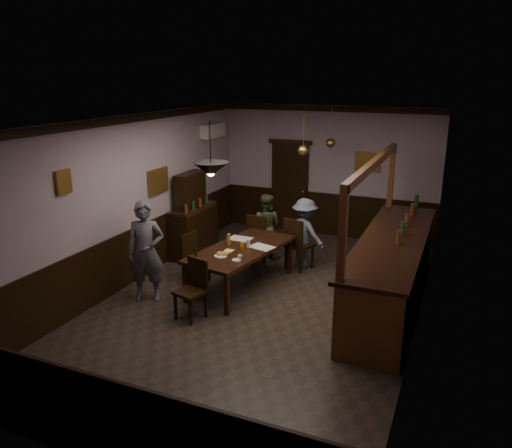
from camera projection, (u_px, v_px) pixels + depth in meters
The scene contains 31 objects.
room at pixel (261, 215), 7.96m from camera, with size 5.01×8.01×3.01m.
dining_table at pixel (241, 251), 8.74m from camera, with size 1.35×2.33×0.75m.
chair_far_left at pixel (259, 236), 10.04m from camera, with size 0.45×0.45×0.98m.
chair_far_right at pixel (297, 242), 9.57m from camera, with size 0.58×0.58×1.04m.
chair_near at pixel (194, 286), 7.72m from camera, with size 0.50×0.50×0.94m.
chair_side at pixel (194, 255), 9.12m from camera, with size 0.49×0.49×0.89m.
person_standing at pixel (146, 252), 8.23m from camera, with size 0.62×0.41×1.71m, color #51525D.
person_seated_left at pixel (265, 226), 10.23m from camera, with size 0.65×0.51×1.35m, color #404B2D.
person_seated_right at pixel (305, 233), 9.76m from camera, with size 0.88×0.51×1.37m, color slate.
newspaper_left at pixel (240, 239), 9.19m from camera, with size 0.42×0.30×0.01m, color silver.
newspaper_right at pixel (262, 247), 8.74m from camera, with size 0.42×0.30×0.01m, color silver.
napkin at pixel (229, 250), 8.57m from camera, with size 0.15×0.15×0.00m, color #F3F159.
saucer at pixel (236, 260), 8.13m from camera, with size 0.15×0.15×0.01m, color white.
coffee_cup at pixel (240, 257), 8.13m from camera, with size 0.08×0.08×0.07m, color white.
pastry_plate at pixel (221, 256), 8.31m from camera, with size 0.22×0.22×0.01m, color white.
pastry_ring_a at pixel (220, 253), 8.34m from camera, with size 0.13×0.13×0.04m, color #C68C47.
pastry_ring_b at pixel (225, 254), 8.33m from camera, with size 0.13×0.13×0.04m, color #C68C47.
soda_can at pixel (242, 246), 8.63m from camera, with size 0.07×0.07×0.12m, color #FFA015.
beer_glass at pixel (229, 239), 8.84m from camera, with size 0.06×0.06×0.20m, color #BF721E.
water_glass at pixel (248, 244), 8.70m from camera, with size 0.06×0.06×0.15m, color silver.
pepper_mill at pixel (196, 252), 8.30m from camera, with size 0.04×0.04×0.14m, color black.
sideboard at pixel (193, 222), 10.44m from camera, with size 0.47×1.31×1.73m.
bar_counter at pixel (391, 269), 8.15m from camera, with size 0.99×4.26×2.39m.
door_back at pixel (290, 188), 11.90m from camera, with size 0.90×0.06×2.10m, color black.
ac_unit at pixel (213, 131), 11.13m from camera, with size 0.20×0.85×0.30m.
picture_left_small at pixel (64, 182), 7.28m from camera, with size 0.04×0.28×0.36m.
picture_left_large at pixel (158, 181), 9.53m from camera, with size 0.04×0.62×0.48m.
picture_back at pixel (367, 162), 11.01m from camera, with size 0.55×0.04×0.42m.
pendant_iron at pixel (211, 169), 7.64m from camera, with size 0.56×0.56×0.85m.
pendant_brass_mid at pixel (303, 150), 9.27m from camera, with size 0.20×0.20×0.81m.
pendant_brass_far at pixel (331, 143), 10.27m from camera, with size 0.20×0.20×0.81m.
Camera 1 is at (2.94, -7.07, 3.67)m, focal length 35.00 mm.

